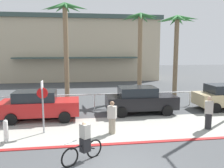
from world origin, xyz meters
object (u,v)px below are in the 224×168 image
bollard_0 (6,130)px  cyclist_black_0 (84,143)px  car_black_2 (140,100)px  car_red_1 (39,105)px  palm_tree_3 (66,26)px  palm_tree_4 (140,35)px  pedestrian_0 (209,114)px  stop_sign_bike_lane (43,99)px  palm_tree_5 (177,35)px  pedestrian_1 (112,119)px

bollard_0 → cyclist_black_0: cyclist_black_0 is taller
car_black_2 → car_red_1: bearing=-174.7°
palm_tree_3 → palm_tree_4: (5.89, 0.41, -0.59)m
bollard_0 → car_red_1: bearing=73.7°
car_red_1 → pedestrian_0: (8.74, -2.96, -0.08)m
bollard_0 → palm_tree_4: 12.75m
pedestrian_0 → stop_sign_bike_lane: bearing=175.9°
palm_tree_5 → car_red_1: 11.67m
palm_tree_4 → pedestrian_1: (-3.49, -8.19, -4.44)m
palm_tree_3 → pedestrian_0: size_ratio=4.38×
bollard_0 → palm_tree_5: bearing=34.8°
car_red_1 → pedestrian_0: pedestrian_0 is taller
car_red_1 → palm_tree_3: bearing=73.9°
car_black_2 → pedestrian_0: bearing=-53.2°
stop_sign_bike_lane → palm_tree_5: 12.07m
palm_tree_4 → pedestrian_1: size_ratio=4.31×
bollard_0 → car_black_2: (7.06, 3.82, 0.35)m
car_red_1 → cyclist_black_0: car_red_1 is taller
palm_tree_5 → car_red_1: (-9.98, -4.34, -4.22)m
pedestrian_1 → palm_tree_3: bearing=107.1°
car_red_1 → palm_tree_4: bearing=35.9°
stop_sign_bike_lane → bollard_0: 2.09m
cyclist_black_0 → pedestrian_0: bearing=22.6°
car_black_2 → pedestrian_0: 4.40m
bollard_0 → palm_tree_4: palm_tree_4 is taller
stop_sign_bike_lane → bollard_0: (-1.49, -0.89, -1.16)m
palm_tree_3 → palm_tree_4: bearing=4.0°
palm_tree_4 → pedestrian_0: 9.44m
palm_tree_3 → car_red_1: palm_tree_3 is taller
bollard_0 → pedestrian_0: 9.70m
palm_tree_5 → car_red_1: size_ratio=1.51×
stop_sign_bike_lane → cyclist_black_0: bearing=-60.2°
car_red_1 → pedestrian_1: 4.80m
pedestrian_0 → bollard_0: bearing=-178.2°
bollard_0 → palm_tree_3: bearing=73.8°
stop_sign_bike_lane → palm_tree_3: size_ratio=0.34×
bollard_0 → palm_tree_3: size_ratio=0.13×
stop_sign_bike_lane → pedestrian_1: (3.27, -0.55, -0.94)m
palm_tree_4 → pedestrian_0: palm_tree_4 is taller
stop_sign_bike_lane → palm_tree_3: 8.36m
stop_sign_bike_lane → palm_tree_5: (9.44, 6.71, 3.41)m
car_black_2 → bollard_0: bearing=-151.6°
cyclist_black_0 → pedestrian_0: (6.35, 2.64, 0.10)m
palm_tree_3 → palm_tree_5: 8.62m
stop_sign_bike_lane → cyclist_black_0: stop_sign_bike_lane is taller
palm_tree_5 → pedestrian_0: palm_tree_5 is taller
palm_tree_5 → pedestrian_1: bearing=-130.4°
bollard_0 → car_black_2: 8.04m
palm_tree_3 → palm_tree_5: bearing=-3.5°
palm_tree_3 → car_black_2: 8.04m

